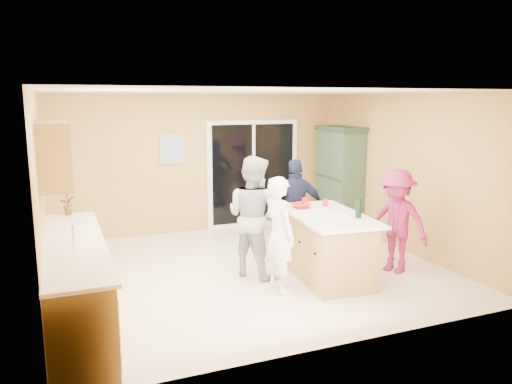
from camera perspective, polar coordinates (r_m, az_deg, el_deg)
name	(u,v)px	position (r m, az deg, el deg)	size (l,w,h in m)	color
floor	(249,270)	(7.50, -0.78, -8.88)	(5.50, 5.50, 0.00)	#F0E0CF
ceiling	(249,92)	(7.08, -0.84, 11.40)	(5.50, 5.00, 0.10)	silver
wall_back	(201,163)	(9.52, -6.29, 3.27)	(5.50, 0.10, 2.60)	#E5B65E
wall_front	(341,223)	(4.98, 9.72, -3.48)	(5.50, 0.10, 2.60)	#E5B65E
wall_left	(42,198)	(6.70, -23.29, -0.58)	(0.10, 5.00, 2.60)	#E5B65E
wall_right	(405,173)	(8.55, 16.63, 2.07)	(0.10, 5.00, 2.60)	#E5B65E
left_cabinet_run	(76,288)	(5.90, -19.87, -10.23)	(0.65, 3.05, 1.24)	#B19045
upper_cabinets	(54,152)	(6.42, -22.12, 4.24)	(0.35, 1.60, 0.75)	#B19045
sliding_door	(253,174)	(9.86, -0.32, 2.11)	(1.90, 0.07, 2.10)	silver
framed_picture	(172,149)	(9.33, -9.55, 4.89)	(0.46, 0.04, 0.56)	tan
kitchen_island	(327,248)	(7.14, 8.06, -6.34)	(1.13, 1.84, 0.92)	#B19045
green_hutch	(340,180)	(9.73, 9.54, 1.38)	(0.57, 1.09, 1.99)	#1E3120
woman_white	(279,235)	(6.51, 2.69, -4.88)	(0.56, 0.37, 1.53)	white
woman_grey	(253,216)	(7.08, -0.33, -2.80)	(0.84, 0.65, 1.72)	#B0B0B3
woman_navy	(296,208)	(7.96, 4.57, -1.86)	(0.92, 0.38, 1.58)	#181D35
woman_magenta	(396,221)	(7.51, 15.75, -3.23)	(0.98, 0.56, 1.51)	#921F4E
serving_bowl	(301,206)	(7.36, 5.13, -1.55)	(0.27, 0.27, 0.07)	red
tulip_vase	(67,199)	(7.24, -20.78, -0.77)	(0.23, 0.16, 0.44)	#B81212
tumbler_near	(305,202)	(7.49, 5.59, -1.13)	(0.09, 0.09, 0.12)	red
tumbler_far	(325,203)	(7.50, 7.91, -1.22)	(0.08, 0.08, 0.11)	red
wine_bottle	(359,208)	(6.83, 11.64, -1.78)	(0.08, 0.08, 0.36)	black
white_plate	(335,211)	(7.18, 9.07, -2.15)	(0.25, 0.25, 0.02)	silver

